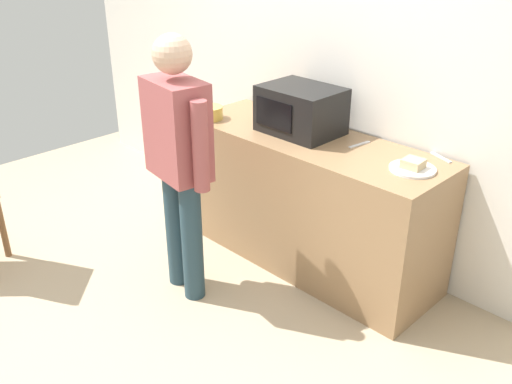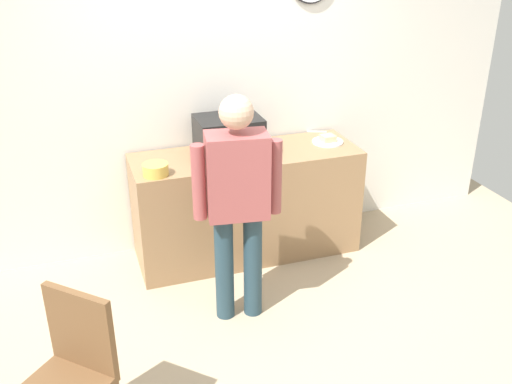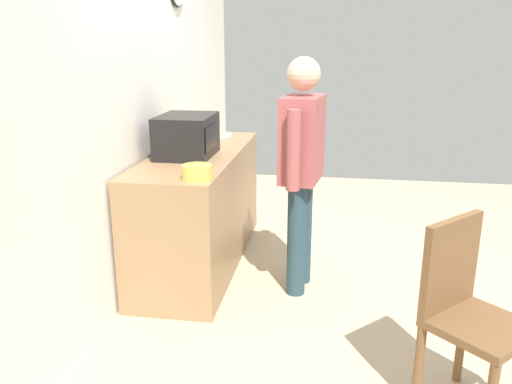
{
  "view_description": "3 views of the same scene",
  "coord_description": "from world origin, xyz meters",
  "px_view_note": "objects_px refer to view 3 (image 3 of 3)",
  "views": [
    {
      "loc": [
        2.32,
        -1.41,
        2.17
      ],
      "look_at": [
        0.1,
        0.81,
        0.63
      ],
      "focal_mm": 39.61,
      "sensor_mm": 36.0,
      "label": 1
    },
    {
      "loc": [
        -1.12,
        -2.86,
        2.57
      ],
      "look_at": [
        0.12,
        0.79,
        0.76
      ],
      "focal_mm": 40.5,
      "sensor_mm": 36.0,
      "label": 2
    },
    {
      "loc": [
        -3.54,
        0.19,
        1.72
      ],
      "look_at": [
        -0.0,
        0.74,
        0.66
      ],
      "focal_mm": 36.17,
      "sensor_mm": 36.0,
      "label": 3
    }
  ],
  "objects_px": {
    "salad_bowl": "(197,172)",
    "wooden_chair": "(466,309)",
    "sandwich_plate": "(217,133)",
    "person_standing": "(302,160)",
    "spoon_utensil": "(193,144)",
    "fork_utensil": "(188,134)",
    "microwave": "(187,136)"
  },
  "relations": [
    {
      "from": "microwave",
      "to": "fork_utensil",
      "type": "distance_m",
      "value": 0.92
    },
    {
      "from": "sandwich_plate",
      "to": "wooden_chair",
      "type": "height_order",
      "value": "sandwich_plate"
    },
    {
      "from": "salad_bowl",
      "to": "spoon_utensil",
      "type": "distance_m",
      "value": 1.09
    },
    {
      "from": "sandwich_plate",
      "to": "microwave",
      "type": "bearing_deg",
      "value": 178.23
    },
    {
      "from": "salad_bowl",
      "to": "person_standing",
      "type": "bearing_deg",
      "value": -54.48
    },
    {
      "from": "salad_bowl",
      "to": "spoon_utensil",
      "type": "height_order",
      "value": "salad_bowl"
    },
    {
      "from": "microwave",
      "to": "person_standing",
      "type": "relative_size",
      "value": 0.31
    },
    {
      "from": "spoon_utensil",
      "to": "person_standing",
      "type": "bearing_deg",
      "value": -123.05
    },
    {
      "from": "spoon_utensil",
      "to": "wooden_chair",
      "type": "distance_m",
      "value": 2.53
    },
    {
      "from": "sandwich_plate",
      "to": "spoon_utensil",
      "type": "xyz_separation_m",
      "value": [
        -0.43,
        0.11,
        -0.02
      ]
    },
    {
      "from": "salad_bowl",
      "to": "spoon_utensil",
      "type": "xyz_separation_m",
      "value": [
        1.04,
        0.32,
        -0.04
      ]
    },
    {
      "from": "spoon_utensil",
      "to": "salad_bowl",
      "type": "bearing_deg",
      "value": -162.76
    },
    {
      "from": "person_standing",
      "to": "spoon_utensil",
      "type": "bearing_deg",
      "value": 56.95
    },
    {
      "from": "sandwich_plate",
      "to": "fork_utensil",
      "type": "bearing_deg",
      "value": 84.98
    },
    {
      "from": "spoon_utensil",
      "to": "person_standing",
      "type": "distance_m",
      "value": 1.11
    },
    {
      "from": "salad_bowl",
      "to": "person_standing",
      "type": "xyz_separation_m",
      "value": [
        0.43,
        -0.61,
        0.0
      ]
    },
    {
      "from": "salad_bowl",
      "to": "person_standing",
      "type": "distance_m",
      "value": 0.75
    },
    {
      "from": "sandwich_plate",
      "to": "person_standing",
      "type": "distance_m",
      "value": 1.33
    },
    {
      "from": "salad_bowl",
      "to": "wooden_chair",
      "type": "xyz_separation_m",
      "value": [
        -0.71,
        -1.47,
        -0.42
      ]
    },
    {
      "from": "sandwich_plate",
      "to": "fork_utensil",
      "type": "distance_m",
      "value": 0.28
    },
    {
      "from": "sandwich_plate",
      "to": "person_standing",
      "type": "height_order",
      "value": "person_standing"
    },
    {
      "from": "person_standing",
      "to": "salad_bowl",
      "type": "bearing_deg",
      "value": 125.52
    },
    {
      "from": "microwave",
      "to": "sandwich_plate",
      "type": "xyz_separation_m",
      "value": [
        0.85,
        -0.03,
        -0.13
      ]
    },
    {
      "from": "salad_bowl",
      "to": "wooden_chair",
      "type": "relative_size",
      "value": 0.2
    },
    {
      "from": "salad_bowl",
      "to": "fork_utensil",
      "type": "height_order",
      "value": "salad_bowl"
    },
    {
      "from": "microwave",
      "to": "spoon_utensil",
      "type": "height_order",
      "value": "microwave"
    },
    {
      "from": "spoon_utensil",
      "to": "wooden_chair",
      "type": "bearing_deg",
      "value": -134.34
    },
    {
      "from": "sandwich_plate",
      "to": "spoon_utensil",
      "type": "distance_m",
      "value": 0.45
    },
    {
      "from": "salad_bowl",
      "to": "wooden_chair",
      "type": "height_order",
      "value": "salad_bowl"
    },
    {
      "from": "person_standing",
      "to": "sandwich_plate",
      "type": "bearing_deg",
      "value": 38.46
    },
    {
      "from": "fork_utensil",
      "to": "spoon_utensil",
      "type": "relative_size",
      "value": 1.0
    },
    {
      "from": "person_standing",
      "to": "wooden_chair",
      "type": "bearing_deg",
      "value": -143.12
    }
  ]
}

